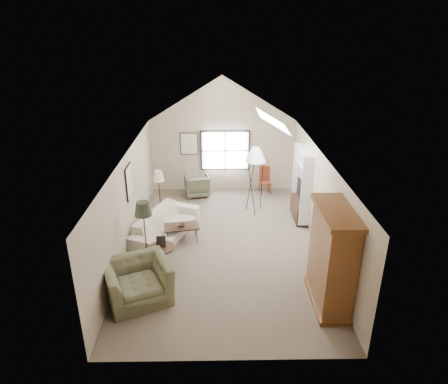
{
  "coord_description": "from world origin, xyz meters",
  "views": [
    {
      "loc": [
        -0.16,
        -9.38,
        5.57
      ],
      "look_at": [
        0.0,
        0.4,
        1.4
      ],
      "focal_mm": 32.0,
      "sensor_mm": 36.0,
      "label": 1
    }
  ],
  "objects_px": {
    "armoire": "(332,258)",
    "sofa": "(166,225)",
    "armchair_far": "(197,185)",
    "side_chair": "(265,180)",
    "side_table": "(162,258)",
    "armchair_near": "(138,281)",
    "coffee_table": "(182,234)"
  },
  "relations": [
    {
      "from": "armchair_far",
      "to": "side_chair",
      "type": "bearing_deg",
      "value": 171.91
    },
    {
      "from": "armoire",
      "to": "sofa",
      "type": "distance_m",
      "value": 4.83
    },
    {
      "from": "side_table",
      "to": "side_chair",
      "type": "height_order",
      "value": "side_chair"
    },
    {
      "from": "coffee_table",
      "to": "side_chair",
      "type": "bearing_deg",
      "value": 51.49
    },
    {
      "from": "sofa",
      "to": "coffee_table",
      "type": "height_order",
      "value": "sofa"
    },
    {
      "from": "sofa",
      "to": "armchair_near",
      "type": "height_order",
      "value": "armchair_near"
    },
    {
      "from": "sofa",
      "to": "armchair_near",
      "type": "bearing_deg",
      "value": -164.29
    },
    {
      "from": "armchair_near",
      "to": "coffee_table",
      "type": "distance_m",
      "value": 2.58
    },
    {
      "from": "sofa",
      "to": "side_chair",
      "type": "height_order",
      "value": "side_chair"
    },
    {
      "from": "coffee_table",
      "to": "side_chair",
      "type": "height_order",
      "value": "side_chair"
    },
    {
      "from": "sofa",
      "to": "coffee_table",
      "type": "bearing_deg",
      "value": -96.85
    },
    {
      "from": "sofa",
      "to": "armchair_far",
      "type": "relative_size",
      "value": 3.04
    },
    {
      "from": "armchair_far",
      "to": "coffee_table",
      "type": "xyz_separation_m",
      "value": [
        -0.27,
        -3.19,
        -0.14
      ]
    },
    {
      "from": "armchair_near",
      "to": "side_chair",
      "type": "xyz_separation_m",
      "value": [
        3.4,
        5.8,
        0.04
      ]
    },
    {
      "from": "armoire",
      "to": "coffee_table",
      "type": "relative_size",
      "value": 2.37
    },
    {
      "from": "armoire",
      "to": "armchair_near",
      "type": "distance_m",
      "value": 4.14
    },
    {
      "from": "armoire",
      "to": "sofa",
      "type": "xyz_separation_m",
      "value": [
        -3.8,
        2.89,
        -0.73
      ]
    },
    {
      "from": "armoire",
      "to": "side_chair",
      "type": "xyz_separation_m",
      "value": [
        -0.68,
        5.98,
        -0.63
      ]
    },
    {
      "from": "coffee_table",
      "to": "armchair_near",
      "type": "bearing_deg",
      "value": -106.78
    },
    {
      "from": "armoire",
      "to": "side_table",
      "type": "relative_size",
      "value": 3.5
    },
    {
      "from": "armoire",
      "to": "sofa",
      "type": "height_order",
      "value": "armoire"
    },
    {
      "from": "armchair_near",
      "to": "side_table",
      "type": "distance_m",
      "value": 1.18
    },
    {
      "from": "sofa",
      "to": "side_table",
      "type": "bearing_deg",
      "value": -154.86
    },
    {
      "from": "armchair_far",
      "to": "sofa",
      "type": "bearing_deg",
      "value": 64.37
    },
    {
      "from": "armchair_far",
      "to": "coffee_table",
      "type": "relative_size",
      "value": 0.89
    },
    {
      "from": "sofa",
      "to": "armchair_near",
      "type": "relative_size",
      "value": 1.86
    },
    {
      "from": "side_table",
      "to": "side_chair",
      "type": "xyz_separation_m",
      "value": [
        3.02,
        4.69,
        0.16
      ]
    },
    {
      "from": "armchair_near",
      "to": "side_table",
      "type": "bearing_deg",
      "value": 47.51
    },
    {
      "from": "armchair_near",
      "to": "armoire",
      "type": "bearing_deg",
      "value": -26.2
    },
    {
      "from": "armoire",
      "to": "armchair_far",
      "type": "bearing_deg",
      "value": 117.75
    },
    {
      "from": "armchair_far",
      "to": "side_chair",
      "type": "distance_m",
      "value": 2.39
    },
    {
      "from": "armchair_far",
      "to": "coffee_table",
      "type": "distance_m",
      "value": 3.21
    }
  ]
}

